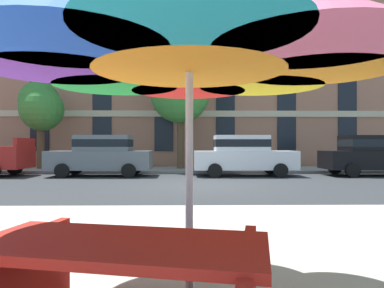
% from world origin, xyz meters
% --- Properties ---
extents(ground_plane, '(120.00, 120.00, 0.00)m').
position_xyz_m(ground_plane, '(0.00, 0.00, 0.00)').
color(ground_plane, '#2D3033').
extents(sidewalk_far, '(56.00, 3.60, 0.12)m').
position_xyz_m(sidewalk_far, '(0.00, 6.80, 0.06)').
color(sidewalk_far, gray).
rests_on(sidewalk_far, ground).
extents(apartment_building, '(36.24, 12.08, 12.80)m').
position_xyz_m(apartment_building, '(0.00, 14.99, 6.40)').
color(apartment_building, '#A87056').
rests_on(apartment_building, ground).
extents(sedan_gray, '(4.40, 1.98, 1.78)m').
position_xyz_m(sedan_gray, '(-4.19, 3.70, 0.95)').
color(sedan_gray, slate).
rests_on(sedan_gray, ground).
extents(sedan_white, '(4.40, 1.98, 1.78)m').
position_xyz_m(sedan_white, '(2.00, 3.70, 0.95)').
color(sedan_white, silver).
rests_on(sedan_white, ground).
extents(sedan_black, '(4.40, 1.98, 1.78)m').
position_xyz_m(sedan_black, '(7.75, 3.70, 0.95)').
color(sedan_black, black).
rests_on(sedan_black, ground).
extents(street_tree_left, '(2.43, 2.46, 4.76)m').
position_xyz_m(street_tree_left, '(-8.17, 7.00, 3.38)').
color(street_tree_left, brown).
rests_on(street_tree_left, ground).
extents(street_tree_middle, '(3.13, 3.44, 5.90)m').
position_xyz_m(street_tree_middle, '(-0.91, 6.81, 4.18)').
color(street_tree_middle, brown).
rests_on(street_tree_middle, ground).
extents(patio_umbrella, '(3.19, 3.19, 2.37)m').
position_xyz_m(patio_umbrella, '(-0.49, -9.00, 2.11)').
color(patio_umbrella, silver).
rests_on(patio_umbrella, ground).
extents(picnic_table, '(2.07, 1.86, 0.77)m').
position_xyz_m(picnic_table, '(-0.92, -9.55, 0.49)').
color(picnic_table, red).
rests_on(picnic_table, ground).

